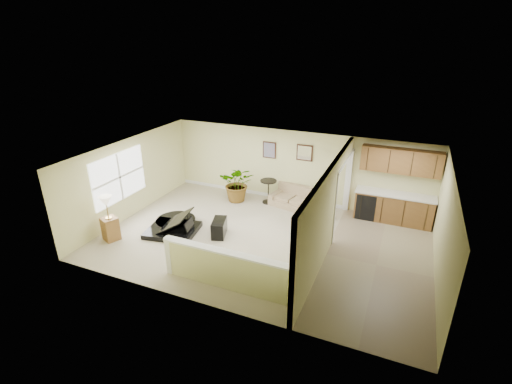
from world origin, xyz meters
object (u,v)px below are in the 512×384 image
at_px(piano, 173,213).
at_px(accent_table, 268,188).
at_px(piano_bench, 219,228).
at_px(palm_plant, 238,184).
at_px(lamp_stand, 109,222).
at_px(loveseat, 294,197).
at_px(small_plant, 329,213).

distance_m(piano, accent_table, 3.50).
bearing_deg(piano_bench, palm_plant, 102.67).
xyz_separation_m(accent_table, lamp_stand, (-3.22, -4.10, 0.04)).
bearing_deg(lamp_stand, piano, 40.58).
distance_m(accent_table, lamp_stand, 5.21).
distance_m(piano_bench, loveseat, 3.12).
height_order(piano, accent_table, piano).
bearing_deg(accent_table, loveseat, 7.12).
height_order(loveseat, lamp_stand, lamp_stand).
bearing_deg(piano_bench, loveseat, 63.57).
bearing_deg(accent_table, piano_bench, -100.45).
bearing_deg(lamp_stand, palm_plant, 60.42).
bearing_deg(palm_plant, accent_table, 13.98).
distance_m(piano, lamp_stand, 1.77).
height_order(piano_bench, accent_table, accent_table).
height_order(piano, loveseat, piano).
bearing_deg(loveseat, palm_plant, -156.87).
relative_size(loveseat, palm_plant, 1.22).
height_order(palm_plant, lamp_stand, lamp_stand).
relative_size(piano, accent_table, 2.26).
relative_size(piano_bench, loveseat, 0.42).
relative_size(loveseat, small_plant, 3.43).
height_order(accent_table, palm_plant, palm_plant).
xyz_separation_m(piano_bench, palm_plant, (-0.54, 2.42, 0.40)).
height_order(accent_table, small_plant, accent_table).
bearing_deg(loveseat, piano_bench, -104.14).
relative_size(piano_bench, small_plant, 1.44).
relative_size(piano, loveseat, 1.10).
distance_m(piano, loveseat, 4.14).
relative_size(piano, piano_bench, 2.62).
bearing_deg(piano_bench, accent_table, 79.55).
distance_m(loveseat, small_plant, 1.43).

